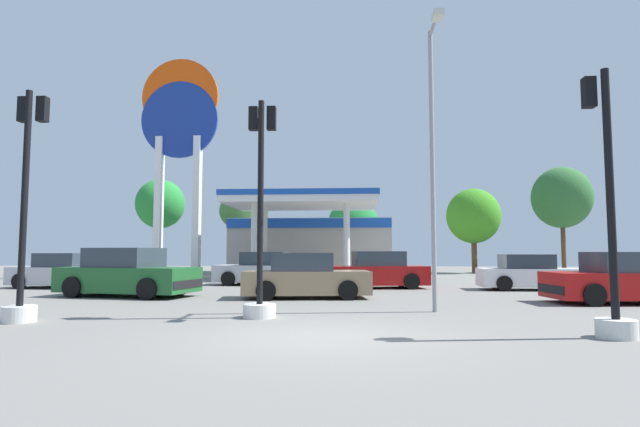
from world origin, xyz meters
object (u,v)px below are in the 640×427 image
object	(u,v)px
car_4	(529,274)
traffic_signal_2	(260,241)
tree_1	(244,211)
tree_3	(473,216)
car_5	(305,278)
corner_streetlamp	(433,140)
tree_0	(160,204)
car_3	(128,274)
tree_2	(353,222)
car_2	(622,280)
station_pole_sign	(179,135)
traffic_signal_1	(611,253)
car_1	(62,272)
car_0	(263,270)
traffic_signal_0	(24,237)
tree_4	(562,198)
car_6	(375,271)

from	to	relation	value
car_4	traffic_signal_2	distance (m)	12.95
tree_1	tree_3	distance (m)	17.26
car_5	corner_streetlamp	bearing A→B (deg)	-45.78
tree_3	tree_0	bearing A→B (deg)	175.38
car_3	traffic_signal_2	world-z (taller)	traffic_signal_2
tree_1	traffic_signal_2	bearing A→B (deg)	-76.66
car_4	tree_2	distance (m)	20.08
car_3	car_4	size ratio (longest dim) A/B	1.22
car_2	tree_2	size ratio (longest dim) A/B	0.78
station_pole_sign	tree_3	size ratio (longest dim) A/B	2.15
car_4	traffic_signal_1	world-z (taller)	traffic_signal_1
car_1	tree_1	xyz separation A→B (m)	(3.85, 17.76, 4.01)
car_0	station_pole_sign	bearing A→B (deg)	136.82
traffic_signal_1	tree_2	size ratio (longest dim) A/B	0.88
traffic_signal_0	traffic_signal_1	world-z (taller)	traffic_signal_0
car_0	tree_4	xyz separation A→B (m)	(19.47, 14.60, 4.81)
car_5	corner_streetlamp	distance (m)	6.40
tree_3	tree_1	bearing A→B (deg)	174.87
tree_3	traffic_signal_1	bearing A→B (deg)	-98.54
traffic_signal_1	traffic_signal_2	distance (m)	7.15
car_2	tree_0	xyz separation A→B (m)	(-23.31, 23.17, 4.63)
traffic_signal_2	tree_1	xyz separation A→B (m)	(-6.31, 26.60, 2.90)
station_pole_sign	tree_4	world-z (taller)	station_pole_sign
traffic_signal_1	traffic_signal_0	bearing A→B (deg)	174.12
tree_2	car_6	bearing A→B (deg)	-87.06
tree_2	tree_1	bearing A→B (deg)	-173.58
car_3	tree_1	xyz separation A→B (m)	(-0.75, 21.46, 3.93)
car_6	tree_4	bearing A→B (deg)	48.46
tree_1	corner_streetlamp	xyz separation A→B (m)	(10.54, -25.45, -0.30)
traffic_signal_0	tree_1	world-z (taller)	tree_1
car_0	traffic_signal_2	world-z (taller)	traffic_signal_2
car_1	tree_2	size ratio (longest dim) A/B	0.78
car_6	tree_2	size ratio (longest dim) A/B	0.82
traffic_signal_0	car_0	bearing A→B (deg)	76.21
car_4	car_6	xyz separation A→B (m)	(-6.12, 0.61, 0.06)
car_5	tree_0	distance (m)	26.46
car_1	traffic_signal_2	bearing A→B (deg)	-41.02
car_6	corner_streetlamp	world-z (taller)	corner_streetlamp
traffic_signal_1	car_6	bearing A→B (deg)	107.04
station_pole_sign	car_5	bearing A→B (deg)	-54.24
traffic_signal_2	corner_streetlamp	size ratio (longest dim) A/B	0.70
tree_3	car_6	bearing A→B (deg)	-116.77
tree_4	corner_streetlamp	size ratio (longest dim) A/B	1.06
car_4	tree_4	world-z (taller)	tree_4
station_pole_sign	car_1	xyz separation A→B (m)	(-2.00, -8.20, -7.79)
car_5	tree_3	world-z (taller)	tree_3
car_3	traffic_signal_1	size ratio (longest dim) A/B	1.01
car_0	traffic_signal_1	size ratio (longest dim) A/B	0.90
car_2	tree_2	distance (m)	25.22
car_0	traffic_signal_0	xyz separation A→B (m)	(-3.03, -12.36, 1.16)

